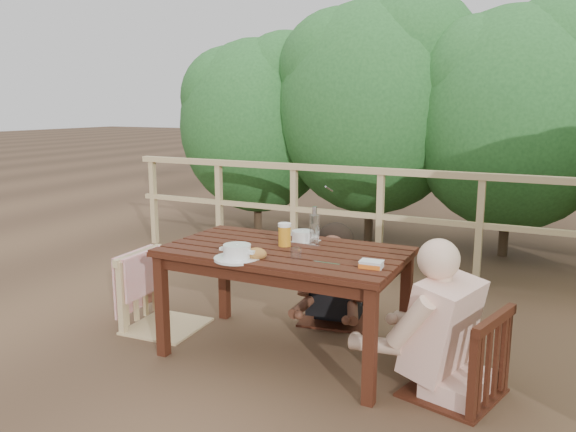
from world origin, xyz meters
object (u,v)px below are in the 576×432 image
at_px(table, 285,303).
at_px(chair_far, 339,253).
at_px(chair_left, 164,259).
at_px(soup_far, 303,237).
at_px(butter_tub, 371,265).
at_px(chair_right, 457,311).
at_px(beer_glass, 285,236).
at_px(tumbler, 296,254).
at_px(diner_right, 465,272).
at_px(woman, 340,243).
at_px(bread_roll, 257,254).
at_px(bottle, 314,227).
at_px(soup_near, 237,252).

xyz_separation_m(table, chair_far, (0.09, 0.71, 0.17)).
xyz_separation_m(chair_left, soup_far, (0.98, 0.23, 0.22)).
bearing_deg(table, butter_tub, -14.93).
xyz_separation_m(chair_right, soup_far, (-1.05, 0.29, 0.24)).
bearing_deg(beer_glass, tumbler, -50.70).
bearing_deg(soup_far, chair_left, -166.97).
relative_size(chair_left, diner_right, 0.72).
bearing_deg(woman, chair_left, 25.64).
bearing_deg(chair_right, tumbler, -67.00).
distance_m(tumbler, butter_tub, 0.46).
xyz_separation_m(soup_far, bread_roll, (-0.07, -0.50, -0.00)).
height_order(diner_right, soup_far, diner_right).
bearing_deg(soup_far, woman, 81.90).
bearing_deg(chair_right, bottle, -86.86).
relative_size(chair_right, bottle, 3.65).
bearing_deg(beer_glass, chair_right, -5.71).
bearing_deg(woman, beer_glass, 71.19).
bearing_deg(soup_far, tumbler, -70.44).
bearing_deg(beer_glass, table, -64.35).
bearing_deg(diner_right, tumbler, 112.75).
relative_size(woman, bread_roll, 9.32).
bearing_deg(table, chair_right, -2.66).
relative_size(soup_far, beer_glass, 1.51).
bearing_deg(chair_left, table, -94.05).
bearing_deg(chair_left, chair_far, -59.56).
xyz_separation_m(tumbler, butter_tub, (0.46, 0.01, -0.01)).
distance_m(woman, soup_far, 0.52).
distance_m(chair_right, soup_far, 1.12).
bearing_deg(beer_glass, soup_far, 75.41).
distance_m(chair_far, chair_right, 1.25).
distance_m(table, bottle, 0.52).
bearing_deg(bottle, chair_right, -12.05).
bearing_deg(soup_near, tumbler, 23.66).
xyz_separation_m(bread_roll, beer_glass, (0.02, 0.32, 0.04)).
height_order(chair_far, woman, woman).
relative_size(table, woman, 1.28).
height_order(bottle, butter_tub, bottle).
relative_size(tumbler, butter_tub, 0.61).
bearing_deg(woman, bottle, 85.89).
xyz_separation_m(chair_right, bottle, (-0.93, 0.20, 0.33)).
bearing_deg(bread_roll, bottle, 65.67).
height_order(soup_near, bread_roll, soup_near).
height_order(diner_right, bread_roll, diner_right).
xyz_separation_m(table, butter_tub, (0.62, -0.17, 0.37)).
height_order(woman, beer_glass, woman).
bearing_deg(beer_glass, soup_near, -108.49).
distance_m(chair_left, diner_right, 2.07).
bearing_deg(woman, table, 74.19).
xyz_separation_m(soup_near, tumbler, (0.32, 0.14, -0.01)).
distance_m(chair_left, bottle, 1.15).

